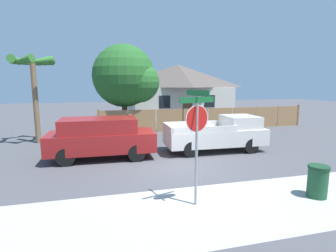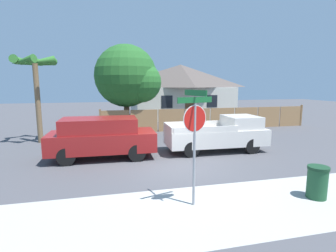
{
  "view_description": "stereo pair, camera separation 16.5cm",
  "coord_description": "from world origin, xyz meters",
  "views": [
    {
      "loc": [
        -2.84,
        -9.55,
        3.27
      ],
      "look_at": [
        -0.24,
        0.52,
        1.6
      ],
      "focal_mm": 28.0,
      "sensor_mm": 36.0,
      "label": 1
    },
    {
      "loc": [
        -2.68,
        -9.59,
        3.27
      ],
      "look_at": [
        -0.24,
        0.52,
        1.6
      ],
      "focal_mm": 28.0,
      "sensor_mm": 36.0,
      "label": 2
    }
  ],
  "objects": [
    {
      "name": "ground_plane",
      "position": [
        0.0,
        0.0,
        0.0
      ],
      "size": [
        80.0,
        80.0,
        0.0
      ],
      "primitive_type": "plane",
      "color": "#47474C"
    },
    {
      "name": "sidewalk_strip",
      "position": [
        0.0,
        -3.6,
        0.0
      ],
      "size": [
        36.0,
        3.2,
        0.01
      ],
      "color": "#A3A39E",
      "rests_on": "ground"
    },
    {
      "name": "wooden_fence",
      "position": [
        4.71,
        7.99,
        0.78
      ],
      "size": [
        15.55,
        0.12,
        1.65
      ],
      "color": "#997047",
      "rests_on": "ground"
    },
    {
      "name": "house",
      "position": [
        4.75,
        15.83,
        2.68
      ],
      "size": [
        10.2,
        6.55,
        5.17
      ],
      "color": "beige",
      "rests_on": "ground"
    },
    {
      "name": "oak_tree",
      "position": [
        -0.95,
        9.22,
        3.73
      ],
      "size": [
        4.59,
        4.37,
        6.02
      ],
      "color": "brown",
      "rests_on": "ground"
    },
    {
      "name": "palm_tree",
      "position": [
        -6.29,
        6.22,
        4.07
      ],
      "size": [
        2.37,
        2.57,
        4.77
      ],
      "color": "brown",
      "rests_on": "ground"
    },
    {
      "name": "red_suv",
      "position": [
        -2.86,
        2.12,
        0.98
      ],
      "size": [
        4.63,
        2.01,
        1.8
      ],
      "rotation": [
        0.0,
        0.0,
        -0.02
      ],
      "color": "maroon",
      "rests_on": "ground"
    },
    {
      "name": "orange_pickup",
      "position": [
        2.76,
        2.11,
        0.84
      ],
      "size": [
        4.9,
        2.03,
        1.71
      ],
      "rotation": [
        0.0,
        0.0,
        -0.02
      ],
      "color": "silver",
      "rests_on": "ground"
    },
    {
      "name": "stop_sign",
      "position": [
        -0.42,
        -3.2,
        2.13
      ],
      "size": [
        1.03,
        0.93,
        3.12
      ],
      "rotation": [
        0.0,
        0.0,
        0.28
      ],
      "color": "gray",
      "rests_on": "ground"
    },
    {
      "name": "trash_bin",
      "position": [
        3.19,
        -3.62,
        0.48
      ],
      "size": [
        0.59,
        0.59,
        0.95
      ],
      "color": "#1E4C2D",
      "rests_on": "ground"
    }
  ]
}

